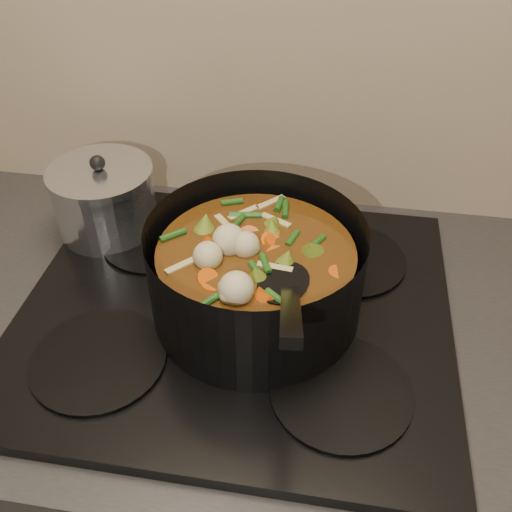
# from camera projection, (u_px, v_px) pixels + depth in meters

# --- Properties ---
(counter) EXTENTS (2.64, 0.64, 0.91)m
(counter) POSITION_uv_depth(u_px,v_px,m) (241.00, 473.00, 1.14)
(counter) COLOR brown
(counter) RESTS_ON ground
(stovetop) EXTENTS (0.62, 0.54, 0.03)m
(stovetop) POSITION_uv_depth(u_px,v_px,m) (236.00, 310.00, 0.84)
(stovetop) COLOR black
(stovetop) RESTS_ON counter
(stockpot) EXTENTS (0.32, 0.41, 0.22)m
(stockpot) POSITION_uv_depth(u_px,v_px,m) (256.00, 275.00, 0.78)
(stockpot) COLOR black
(stockpot) RESTS_ON stovetop
(saucepan) EXTENTS (0.17, 0.17, 0.14)m
(saucepan) POSITION_uv_depth(u_px,v_px,m) (105.00, 199.00, 0.94)
(saucepan) COLOR silver
(saucepan) RESTS_ON stovetop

